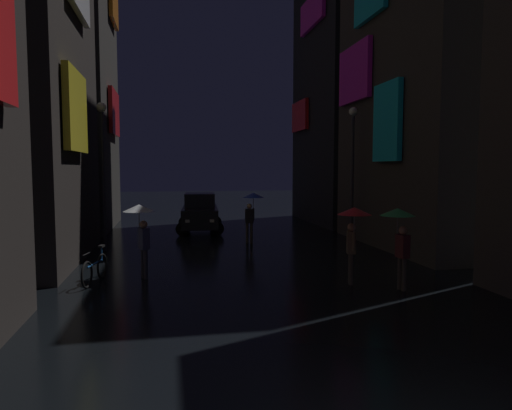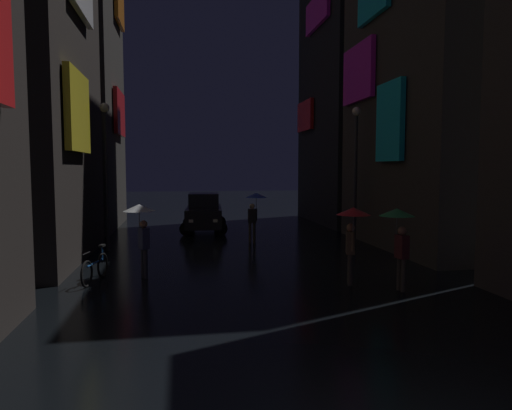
% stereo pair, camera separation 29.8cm
% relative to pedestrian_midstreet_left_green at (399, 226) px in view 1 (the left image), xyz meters
% --- Properties ---
extents(building_left_mid, '(4.25, 7.70, 13.54)m').
position_rel_pedestrian_midstreet_left_green_xyz_m(building_left_mid, '(-10.76, 5.66, 5.10)').
color(building_left_mid, '#2D2826').
rests_on(building_left_mid, ground).
extents(building_right_mid, '(4.25, 8.39, 16.29)m').
position_rel_pedestrian_midstreet_left_green_xyz_m(building_right_mid, '(4.21, 6.01, 6.49)').
color(building_right_mid, '#33302D').
rests_on(building_right_mid, ground).
extents(building_right_far, '(4.25, 7.65, 23.44)m').
position_rel_pedestrian_midstreet_left_green_xyz_m(building_right_far, '(4.22, 14.64, 10.06)').
color(building_right_far, black).
rests_on(building_right_far, ground).
extents(pedestrian_midstreet_left_green, '(0.90, 0.90, 2.12)m').
position_rel_pedestrian_midstreet_left_green_xyz_m(pedestrian_midstreet_left_green, '(0.00, 0.00, 0.00)').
color(pedestrian_midstreet_left_green, '#38332D').
rests_on(pedestrian_midstreet_left_green, ground).
extents(pedestrian_foreground_right_blue, '(0.90, 0.90, 2.12)m').
position_rel_pedestrian_midstreet_left_green_xyz_m(pedestrian_foreground_right_blue, '(-2.40, 8.05, 0.00)').
color(pedestrian_foreground_right_blue, '#38332D').
rests_on(pedestrian_foreground_right_blue, ground).
extents(pedestrian_far_right_red, '(0.90, 0.90, 2.12)m').
position_rel_pedestrian_midstreet_left_green_xyz_m(pedestrian_far_right_red, '(-1.02, 0.58, 0.00)').
color(pedestrian_far_right_red, '#38332D').
rests_on(pedestrian_far_right_red, ground).
extents(pedestrian_foreground_left_clear, '(0.90, 0.90, 2.12)m').
position_rel_pedestrian_midstreet_left_green_xyz_m(pedestrian_foreground_left_clear, '(-6.65, 2.51, 0.00)').
color(pedestrian_foreground_left_clear, '#2D2D38').
rests_on(pedestrian_foreground_left_clear, ground).
extents(bicycle_parked_at_storefront, '(0.44, 1.79, 0.96)m').
position_rel_pedestrian_midstreet_left_green_xyz_m(bicycle_parked_at_storefront, '(-7.87, 2.15, -1.28)').
color(bicycle_parked_at_storefront, black).
rests_on(bicycle_parked_at_storefront, ground).
extents(car_distant, '(2.45, 4.25, 1.92)m').
position_rel_pedestrian_midstreet_left_green_xyz_m(car_distant, '(-4.34, 11.90, -0.74)').
color(car_distant, black).
rests_on(car_distant, ground).
extents(streetlamp_right_far, '(0.36, 0.36, 5.68)m').
position_rel_pedestrian_midstreet_left_green_xyz_m(streetlamp_right_far, '(1.73, 7.27, 1.87)').
color(streetlamp_right_far, '#2D2D33').
rests_on(streetlamp_right_far, ground).
extents(streetlamp_left_far, '(0.36, 0.36, 5.60)m').
position_rel_pedestrian_midstreet_left_green_xyz_m(streetlamp_left_far, '(-8.27, 7.19, 1.82)').
color(streetlamp_left_far, '#2D2D33').
rests_on(streetlamp_left_far, ground).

